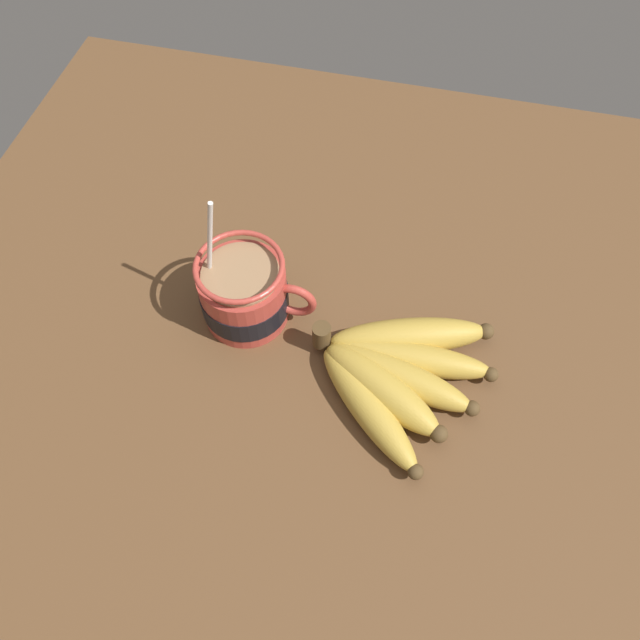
{
  "coord_description": "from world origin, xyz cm",
  "views": [
    {
      "loc": [
        9.69,
        -32.56,
        62.52
      ],
      "look_at": [
        1.76,
        1.1,
        7.26
      ],
      "focal_mm": 35.0,
      "sensor_mm": 36.0,
      "label": 1
    }
  ],
  "objects": [
    {
      "name": "table",
      "position": [
        0.0,
        0.0,
        1.67
      ],
      "size": [
        92.56,
        92.56,
        3.34
      ],
      "color": "brown",
      "rests_on": "ground"
    },
    {
      "name": "coffee_mug",
      "position": [
        -6.91,
        2.57,
        7.19
      ],
      "size": [
        12.87,
        9.6,
        17.58
      ],
      "color": "#B23D33",
      "rests_on": "table"
    },
    {
      "name": "banana_bunch",
      "position": [
        10.43,
        -1.94,
        5.22
      ],
      "size": [
        19.74,
        20.05,
        4.24
      ],
      "color": "#4C381E",
      "rests_on": "table"
    }
  ]
}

